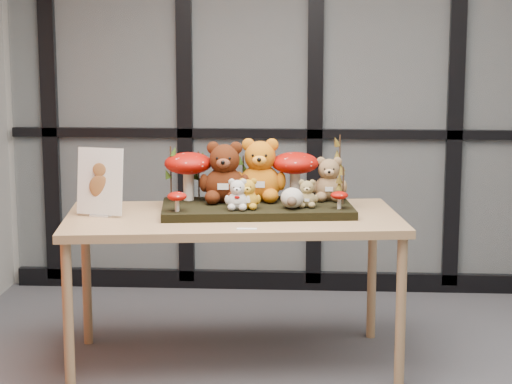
# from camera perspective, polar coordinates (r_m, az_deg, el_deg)

# --- Properties ---
(room_shell) EXTENTS (5.00, 5.00, 5.00)m
(room_shell) POSITION_cam_1_polar(r_m,az_deg,el_deg) (3.58, 11.15, 9.16)
(room_shell) COLOR #ACAAA2
(room_shell) RESTS_ON floor
(glass_partition) EXTENTS (4.90, 0.06, 2.78)m
(glass_partition) POSITION_cam_1_polar(r_m,az_deg,el_deg) (6.04, 7.98, 7.01)
(glass_partition) COLOR #2D383F
(glass_partition) RESTS_ON floor
(display_table) EXTENTS (1.78, 1.04, 0.79)m
(display_table) POSITION_cam_1_polar(r_m,az_deg,el_deg) (4.71, -1.43, -2.21)
(display_table) COLOR tan
(display_table) RESTS_ON floor
(diorama_tray) EXTENTS (1.02, 0.60, 0.04)m
(diorama_tray) POSITION_cam_1_polar(r_m,az_deg,el_deg) (4.76, 0.06, -1.02)
(diorama_tray) COLOR black
(diorama_tray) RESTS_ON display_table
(bear_pooh_yellow) EXTENTS (0.30, 0.28, 0.36)m
(bear_pooh_yellow) POSITION_cam_1_polar(r_m,az_deg,el_deg) (4.85, 0.26, 1.59)
(bear_pooh_yellow) COLOR #CD6B0F
(bear_pooh_yellow) RESTS_ON diorama_tray
(bear_brown_medium) EXTENTS (0.29, 0.27, 0.35)m
(bear_brown_medium) POSITION_cam_1_polar(r_m,az_deg,el_deg) (4.81, -1.94, 1.43)
(bear_brown_medium) COLOR #451A09
(bear_brown_medium) RESTS_ON diorama_tray
(bear_tan_back) EXTENTS (0.21, 0.20, 0.25)m
(bear_tan_back) POSITION_cam_1_polar(r_m,az_deg,el_deg) (4.88, 4.51, 0.96)
(bear_tan_back) COLOR olive
(bear_tan_back) RESTS_ON diorama_tray
(bear_small_yellow) EXTENTS (0.14, 0.13, 0.17)m
(bear_small_yellow) POSITION_cam_1_polar(r_m,az_deg,el_deg) (4.63, -0.50, 0.00)
(bear_small_yellow) COLOR gold
(bear_small_yellow) RESTS_ON diorama_tray
(bear_white_bow) EXTENTS (0.14, 0.13, 0.17)m
(bear_white_bow) POSITION_cam_1_polar(r_m,az_deg,el_deg) (4.61, -1.13, -0.04)
(bear_white_bow) COLOR silver
(bear_white_bow) RESTS_ON diorama_tray
(bear_beige_small) EXTENTS (0.13, 0.12, 0.15)m
(bear_beige_small) POSITION_cam_1_polar(r_m,az_deg,el_deg) (4.69, 3.15, 0.01)
(bear_beige_small) COLOR #95804D
(bear_beige_small) RESTS_ON diorama_tray
(plush_cream_hedgehog) EXTENTS (0.10, 0.09, 0.12)m
(plush_cream_hedgehog) POSITION_cam_1_polar(r_m,az_deg,el_deg) (4.65, 2.24, -0.31)
(plush_cream_hedgehog) COLOR beige
(plush_cream_hedgehog) RESTS_ON diorama_tray
(mushroom_back_left) EXTENTS (0.25, 0.25, 0.28)m
(mushroom_back_left) POSITION_cam_1_polar(r_m,az_deg,el_deg) (4.87, -4.18, 1.12)
(mushroom_back_left) COLOR #950B04
(mushroom_back_left) RESTS_ON diorama_tray
(mushroom_back_right) EXTENTS (0.25, 0.25, 0.28)m
(mushroom_back_right) POSITION_cam_1_polar(r_m,az_deg,el_deg) (4.88, 2.42, 1.15)
(mushroom_back_right) COLOR #950B04
(mushroom_back_right) RESTS_ON diorama_tray
(mushroom_front_left) EXTENTS (0.10, 0.10, 0.11)m
(mushroom_front_left) POSITION_cam_1_polar(r_m,az_deg,el_deg) (4.59, -4.88, -0.53)
(mushroom_front_left) COLOR #950B04
(mushroom_front_left) RESTS_ON diorama_tray
(mushroom_front_right) EXTENTS (0.09, 0.09, 0.10)m
(mushroom_front_right) POSITION_cam_1_polar(r_m,az_deg,el_deg) (4.66, 5.15, -0.44)
(mushroom_front_right) COLOR #950B04
(mushroom_front_right) RESTS_ON diorama_tray
(sprig_green_far_left) EXTENTS (0.05, 0.05, 0.29)m
(sprig_green_far_left) POSITION_cam_1_polar(r_m,az_deg,el_deg) (4.85, -5.26, 1.13)
(sprig_green_far_left) COLOR #1C380C
(sprig_green_far_left) RESTS_ON diorama_tray
(sprig_green_mid_left) EXTENTS (0.05, 0.05, 0.25)m
(sprig_green_mid_left) POSITION_cam_1_polar(r_m,az_deg,el_deg) (4.90, -3.54, 1.04)
(sprig_green_mid_left) COLOR #1C380C
(sprig_green_mid_left) RESTS_ON diorama_tray
(sprig_dry_far_right) EXTENTS (0.05, 0.05, 0.35)m
(sprig_dry_far_right) POSITION_cam_1_polar(r_m,az_deg,el_deg) (4.88, 5.17, 1.52)
(sprig_dry_far_right) COLOR brown
(sprig_dry_far_right) RESTS_ON diorama_tray
(sprig_dry_mid_right) EXTENTS (0.05, 0.05, 0.19)m
(sprig_dry_mid_right) POSITION_cam_1_polar(r_m,az_deg,el_deg) (4.77, 5.38, 0.39)
(sprig_dry_mid_right) COLOR brown
(sprig_dry_mid_right) RESTS_ON diorama_tray
(sprig_green_centre) EXTENTS (0.05, 0.05, 0.23)m
(sprig_green_centre) POSITION_cam_1_polar(r_m,az_deg,el_deg) (4.92, -0.79, 0.93)
(sprig_green_centre) COLOR #1C380C
(sprig_green_centre) RESTS_ON diorama_tray
(sign_holder) EXTENTS (0.25, 0.10, 0.35)m
(sign_holder) POSITION_cam_1_polar(r_m,az_deg,el_deg) (4.71, -9.58, 0.48)
(sign_holder) COLOR silver
(sign_holder) RESTS_ON display_table
(label_card) EXTENTS (0.09, 0.03, 0.00)m
(label_card) POSITION_cam_1_polar(r_m,az_deg,el_deg) (4.37, -0.57, -2.28)
(label_card) COLOR white
(label_card) RESTS_ON display_table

